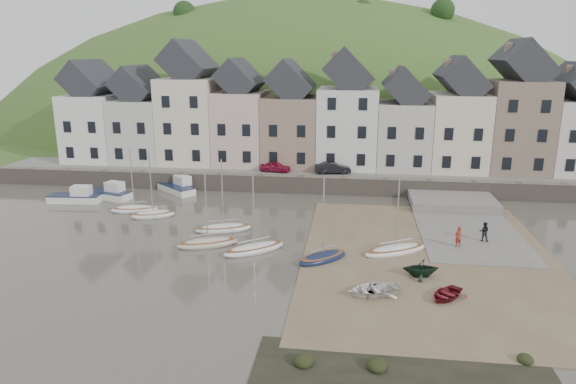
# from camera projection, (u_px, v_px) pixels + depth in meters

# --- Properties ---
(ground) EXTENTS (160.00, 160.00, 0.00)m
(ground) POSITION_uv_depth(u_px,v_px,m) (278.00, 251.00, 38.66)
(ground) COLOR #474238
(ground) RESTS_ON ground
(quay_land) EXTENTS (90.00, 30.00, 1.50)m
(quay_land) POSITION_uv_depth(u_px,v_px,m) (313.00, 158.00, 69.10)
(quay_land) COLOR #3F6026
(quay_land) RESTS_ON ground
(quay_street) EXTENTS (70.00, 7.00, 0.10)m
(quay_street) POSITION_uv_depth(u_px,v_px,m) (305.00, 171.00, 57.88)
(quay_street) COLOR slate
(quay_street) RESTS_ON quay_land
(seawall) EXTENTS (70.00, 1.20, 1.80)m
(seawall) POSITION_uv_depth(u_px,v_px,m) (301.00, 184.00, 54.70)
(seawall) COLOR slate
(seawall) RESTS_ON ground
(beach) EXTENTS (18.00, 26.00, 0.06)m
(beach) POSITION_uv_depth(u_px,v_px,m) (428.00, 258.00, 37.29)
(beach) COLOR brown
(beach) RESTS_ON ground
(slipway) EXTENTS (8.00, 18.00, 0.12)m
(slipway) POSITION_uv_depth(u_px,v_px,m) (464.00, 225.00, 44.45)
(slipway) COLOR slate
(slipway) RESTS_ON ground
(hillside) EXTENTS (134.40, 84.00, 84.00)m
(hillside) POSITION_uv_depth(u_px,v_px,m) (298.00, 223.00, 101.41)
(hillside) COLOR #3F6026
(hillside) RESTS_ON ground
(townhouse_terrace) EXTENTS (61.05, 8.00, 13.93)m
(townhouse_terrace) POSITION_uv_depth(u_px,v_px,m) (323.00, 116.00, 59.51)
(townhouse_terrace) COLOR white
(townhouse_terrace) RESTS_ON quay_land
(sailboat_0) EXTENTS (4.57, 2.46, 6.32)m
(sailboat_0) POSITION_uv_depth(u_px,v_px,m) (134.00, 209.00, 48.23)
(sailboat_0) COLOR white
(sailboat_0) RESTS_ON ground
(sailboat_1) EXTENTS (4.12, 2.92, 6.32)m
(sailboat_1) POSITION_uv_depth(u_px,v_px,m) (153.00, 214.00, 46.64)
(sailboat_1) COLOR white
(sailboat_1) RESTS_ON ground
(sailboat_2) EXTENTS (4.90, 3.32, 6.32)m
(sailboat_2) POSITION_uv_depth(u_px,v_px,m) (208.00, 243.00, 39.68)
(sailboat_2) COLOR beige
(sailboat_2) RESTS_ON ground
(sailboat_3) EXTENTS (4.87, 3.05, 6.32)m
(sailboat_3) POSITION_uv_depth(u_px,v_px,m) (224.00, 228.00, 42.99)
(sailboat_3) COLOR white
(sailboat_3) RESTS_ON ground
(sailboat_4) EXTENTS (4.85, 4.24, 6.32)m
(sailboat_4) POSITION_uv_depth(u_px,v_px,m) (254.00, 248.00, 38.53)
(sailboat_4) COLOR white
(sailboat_4) RESTS_ON ground
(sailboat_5) EXTENTS (4.01, 3.88, 6.32)m
(sailboat_5) POSITION_uv_depth(u_px,v_px,m) (323.00, 257.00, 36.85)
(sailboat_5) COLOR #131E3D
(sailboat_5) RESTS_ON ground
(sailboat_6) EXTENTS (5.23, 3.88, 6.32)m
(sailboat_6) POSITION_uv_depth(u_px,v_px,m) (395.00, 250.00, 38.25)
(sailboat_6) COLOR white
(sailboat_6) RESTS_ON ground
(motorboat_0) EXTENTS (5.19, 3.00, 1.70)m
(motorboat_0) POSITION_uv_depth(u_px,v_px,m) (109.00, 193.00, 52.60)
(motorboat_0) COLOR white
(motorboat_0) RESTS_ON ground
(motorboat_1) EXTENTS (5.28, 2.19, 1.70)m
(motorboat_1) POSITION_uv_depth(u_px,v_px,m) (77.00, 196.00, 51.25)
(motorboat_1) COLOR white
(motorboat_1) RESTS_ON ground
(motorboat_2) EXTENTS (5.16, 4.76, 1.70)m
(motorboat_2) POSITION_uv_depth(u_px,v_px,m) (177.00, 187.00, 55.06)
(motorboat_2) COLOR white
(motorboat_2) RESTS_ON ground
(rowboat_white) EXTENTS (3.88, 3.35, 0.67)m
(rowboat_white) POSITION_uv_depth(u_px,v_px,m) (373.00, 289.00, 31.56)
(rowboat_white) COLOR white
(rowboat_white) RESTS_ON beach
(rowboat_green) EXTENTS (2.59, 2.31, 1.24)m
(rowboat_green) POSITION_uv_depth(u_px,v_px,m) (421.00, 268.00, 34.05)
(rowboat_green) COLOR black
(rowboat_green) RESTS_ON beach
(rowboat_red) EXTENTS (3.16, 3.27, 0.55)m
(rowboat_red) POSITION_uv_depth(u_px,v_px,m) (446.00, 294.00, 31.09)
(rowboat_red) COLOR maroon
(rowboat_red) RESTS_ON beach
(person_red) EXTENTS (0.71, 0.64, 1.62)m
(person_red) POSITION_uv_depth(u_px,v_px,m) (458.00, 236.00, 39.10)
(person_red) COLOR maroon
(person_red) RESTS_ON slipway
(person_dark) EXTENTS (0.86, 0.74, 1.55)m
(person_dark) POSITION_uv_depth(u_px,v_px,m) (484.00, 231.00, 40.28)
(person_dark) COLOR black
(person_dark) RESTS_ON slipway
(car_left) EXTENTS (3.50, 1.75, 1.14)m
(car_left) POSITION_uv_depth(u_px,v_px,m) (276.00, 167.00, 57.15)
(car_left) COLOR maroon
(car_left) RESTS_ON quay_street
(car_right) EXTENTS (4.00, 1.87, 1.27)m
(car_right) POSITION_uv_depth(u_px,v_px,m) (333.00, 168.00, 56.35)
(car_right) COLOR black
(car_right) RESTS_ON quay_street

